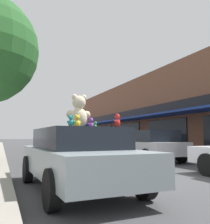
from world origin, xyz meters
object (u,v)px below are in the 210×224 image
Objects in this scene: teddy_bear_giant at (79,112)px; parked_car_far_right at (102,142)px; teddy_bear_red at (117,121)px; plush_art_car at (77,156)px; teddy_bear_brown at (78,123)px; parked_car_far_center at (149,144)px; teddy_bear_green at (95,125)px; teddy_bear_purple at (91,123)px; teddy_bear_yellow at (77,122)px; teddy_bear_teal at (71,121)px.

teddy_bear_giant reaches higher than parked_car_far_right.
teddy_bear_red reaches higher than parked_car_far_right.
teddy_bear_brown reaches higher than plush_art_car.
teddy_bear_brown is at bearing -140.38° from parked_car_far_center.
teddy_bear_green is at bearing 39.51° from plush_art_car.
teddy_bear_purple reaches higher than parked_car_far_right.
plush_art_car is 1.12× the size of parked_car_far_center.
teddy_bear_yellow is at bearing 11.36° from teddy_bear_purple.
teddy_bear_brown is at bearing -115.40° from parked_car_far_right.
parked_car_far_center reaches higher than plush_art_car.
teddy_bear_purple is 0.89× the size of teddy_bear_yellow.
teddy_bear_teal is at bearing 41.62° from teddy_bear_yellow.
plush_art_car is 12.68× the size of teddy_bear_brown.
teddy_bear_yellow is (-0.41, -1.36, -0.03)m from teddy_bear_brown.
teddy_bear_brown reaches higher than teddy_bear_green.
teddy_bear_green is 0.05× the size of parked_car_far_center.
teddy_bear_teal is at bearing -49.18° from teddy_bear_red.
teddy_bear_brown is 0.09× the size of parked_car_far_center.
teddy_bear_giant is 1.43m from teddy_bear_red.
teddy_bear_yellow reaches higher than teddy_bear_purple.
teddy_bear_yellow is at bearing -88.88° from teddy_bear_red.
plush_art_car is at bearing -135.47° from parked_car_far_center.
teddy_bear_giant is 3.64× the size of teddy_bear_teal.
teddy_bear_purple is at bearing -134.07° from parked_car_far_center.
plush_art_car is at bearing -99.80° from teddy_bear_red.
plush_art_car is 1.42m from teddy_bear_red.
teddy_bear_yellow is 12.94m from parked_car_far_right.
teddy_bear_teal is (-1.06, -1.46, 0.01)m from teddy_bear_green.
teddy_bear_giant is 3.93× the size of teddy_bear_green.
teddy_bear_yellow is at bearing -80.69° from teddy_bear_teal.
teddy_bear_purple is (0.07, -0.94, -0.05)m from teddy_bear_brown.
parked_car_far_right is at bearing -67.56° from teddy_bear_brown.
teddy_bear_teal is at bearing 117.68° from teddy_bear_brown.
plush_art_car is 21.37× the size of teddy_bear_green.
teddy_bear_green reaches higher than plush_art_car.
teddy_bear_purple is (0.28, -0.13, -0.29)m from teddy_bear_giant.
parked_car_far_right is (5.35, 11.76, -0.75)m from teddy_bear_yellow.
teddy_bear_giant is at bearing -114.67° from parked_car_far_right.
teddy_bear_red is at bearing 143.90° from teddy_bear_brown.
teddy_bear_green is 11.85m from parked_car_far_right.
teddy_bear_giant is 0.64m from teddy_bear_yellow.
teddy_bear_teal is (-0.38, -0.86, 0.76)m from plush_art_car.
teddy_bear_purple is 12.37m from parked_car_far_right.
teddy_bear_giant reaches higher than teddy_bear_red.
teddy_bear_red is at bearing -155.00° from teddy_bear_teal.
parked_car_far_center is (5.35, 5.44, -0.73)m from teddy_bear_yellow.
plush_art_car is 0.84m from teddy_bear_yellow.
teddy_bear_green is 0.72× the size of teddy_bear_yellow.
teddy_bear_yellow is 0.67m from teddy_bear_teal.
teddy_bear_brown is 0.08× the size of parked_car_far_right.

